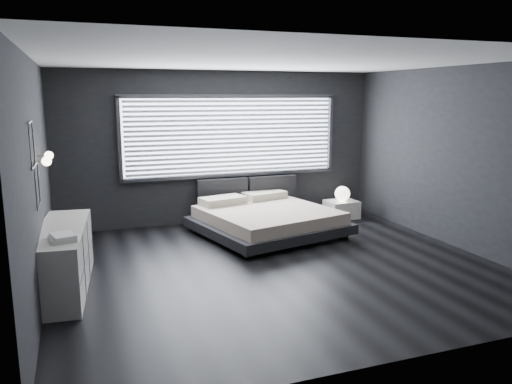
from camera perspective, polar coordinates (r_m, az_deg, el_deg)
name	(u,v)px	position (r m, az deg, el deg)	size (l,w,h in m)	color
room	(277,167)	(6.76, 2.45, 2.87)	(6.04, 6.00, 2.80)	black
window	(232,136)	(9.33, -2.71, 6.40)	(4.14, 0.09, 1.52)	white
headboard	(248,191)	(9.50, -0.97, 0.16)	(1.96, 0.16, 0.52)	black
sconce_near	(46,161)	(6.29, -22.85, 3.26)	(0.18, 0.11, 0.11)	silver
sconce_far	(49,156)	(6.89, -22.62, 3.87)	(0.18, 0.11, 0.11)	silver
wall_art_upper	(32,145)	(5.68, -24.24, 4.95)	(0.01, 0.48, 0.48)	#47474C
wall_art_lower	(37,185)	(5.99, -23.72, 0.70)	(0.01, 0.48, 0.48)	#47474C
bed	(267,219)	(8.60, 1.24, -3.07)	(2.63, 2.56, 0.57)	black
nightstand	(342,209)	(9.87, 9.75, -1.95)	(0.58, 0.48, 0.34)	white
orb_lamp	(342,194)	(9.79, 9.84, -0.19)	(0.29, 0.29, 0.29)	white
dresser	(64,258)	(6.60, -21.12, -7.08)	(0.74, 1.99, 0.78)	white
book_stack	(63,237)	(5.93, -21.24, -4.83)	(0.32, 0.39, 0.07)	white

